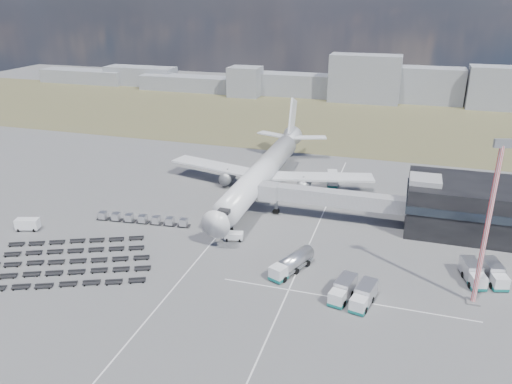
% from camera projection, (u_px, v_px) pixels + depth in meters
% --- Properties ---
extents(ground, '(420.00, 420.00, 0.00)m').
position_uv_depth(ground, '(215.00, 253.00, 91.85)').
color(ground, '#565659').
rests_on(ground, ground).
extents(grass_strip, '(420.00, 90.00, 0.01)m').
position_uv_depth(grass_strip, '(321.00, 119.00, 189.45)').
color(grass_strip, brown).
rests_on(grass_strip, ground).
extents(lane_markings, '(47.12, 110.00, 0.01)m').
position_uv_depth(lane_markings, '(270.00, 253.00, 91.83)').
color(lane_markings, silver).
rests_on(lane_markings, ground).
extents(terminal, '(30.40, 16.40, 11.00)m').
position_uv_depth(terminal, '(485.00, 208.00, 98.06)').
color(terminal, black).
rests_on(terminal, ground).
extents(jet_bridge, '(30.30, 3.80, 7.05)m').
position_uv_depth(jet_bridge, '(321.00, 197.00, 103.73)').
color(jet_bridge, '#939399').
rests_on(jet_bridge, ground).
extents(airliner, '(51.59, 64.53, 17.62)m').
position_uv_depth(airliner, '(264.00, 170.00, 118.61)').
color(airliner, silver).
rests_on(airliner, ground).
extents(skyline, '(312.95, 25.86, 20.19)m').
position_uv_depth(skyline, '(384.00, 86.00, 216.32)').
color(skyline, gray).
rests_on(skyline, ground).
extents(fuel_tanker, '(6.19, 10.16, 3.22)m').
position_uv_depth(fuel_tanker, '(292.00, 263.00, 85.07)').
color(fuel_tanker, silver).
rests_on(fuel_tanker, ground).
extents(pushback_tug, '(3.86, 2.69, 1.56)m').
position_uv_depth(pushback_tug, '(234.00, 236.00, 96.36)').
color(pushback_tug, silver).
rests_on(pushback_tug, ground).
extents(utility_van, '(4.91, 3.25, 2.39)m').
position_uv_depth(utility_van, '(28.00, 224.00, 100.29)').
color(utility_van, silver).
rests_on(utility_van, ground).
extents(catering_truck, '(3.67, 6.56, 2.84)m').
position_uv_depth(catering_truck, '(332.00, 179.00, 124.11)').
color(catering_truck, silver).
rests_on(catering_truck, ground).
extents(service_trucks_near, '(7.17, 8.03, 2.79)m').
position_uv_depth(service_trucks_near, '(353.00, 293.00, 76.90)').
color(service_trucks_near, silver).
rests_on(service_trucks_near, ground).
extents(service_trucks_far, '(7.44, 8.27, 2.83)m').
position_uv_depth(service_trucks_far, '(483.00, 273.00, 82.21)').
color(service_trucks_far, silver).
rests_on(service_trucks_far, ground).
extents(uld_row, '(20.27, 3.57, 1.57)m').
position_uv_depth(uld_row, '(143.00, 219.00, 103.31)').
color(uld_row, black).
rests_on(uld_row, ground).
extents(baggage_dollies, '(32.27, 26.66, 0.67)m').
position_uv_depth(baggage_dollies, '(67.00, 262.00, 88.15)').
color(baggage_dollies, black).
rests_on(baggage_dollies, ground).
extents(floodlight_mast, '(2.49, 2.02, 26.12)m').
position_uv_depth(floodlight_mast, '(487.00, 226.00, 72.27)').
color(floodlight_mast, red).
rests_on(floodlight_mast, ground).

